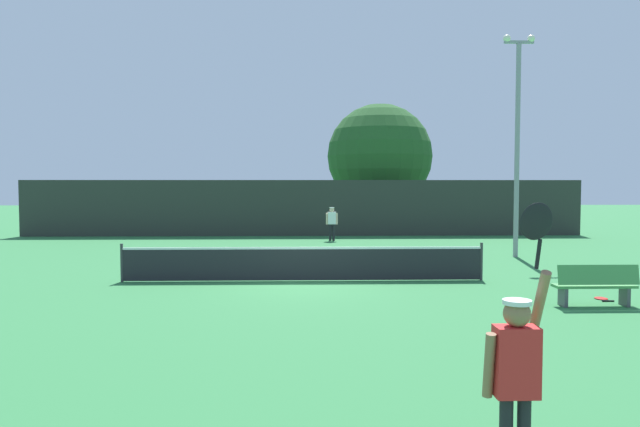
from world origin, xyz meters
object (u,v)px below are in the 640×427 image
tennis_ball (269,276)px  courtside_bench (595,285)px  light_pole (517,132)px  player_serving (517,364)px  parked_car_near (341,215)px  spare_racket (602,299)px  parked_car_mid (393,214)px  parked_car_far (457,214)px  player_receiving (332,220)px  large_tree (380,156)px

tennis_ball → courtside_bench: bearing=-29.9°
tennis_ball → light_pole: size_ratio=0.01×
player_serving → parked_car_near: bearing=89.1°
spare_racket → parked_car_mid: size_ratio=0.12×
tennis_ball → courtside_bench: size_ratio=0.04×
tennis_ball → parked_car_far: parked_car_far is taller
player_receiving → parked_car_near: (1.03, 9.46, -0.21)m
parked_car_near → parked_car_far: 7.73m
player_receiving → parked_car_near: 9.52m
player_receiving → spare_racket: 15.57m
courtside_bench → large_tree: bearing=94.8°
parked_car_near → parked_car_mid: size_ratio=0.99×
large_tree → parked_car_mid: (1.31, 3.03, -3.64)m
parked_car_mid → parked_car_far: 4.21m
spare_racket → large_tree: bearing=96.4°
light_pole → parked_car_near: (-5.57, 15.86, -3.91)m
player_receiving → parked_car_mid: (4.56, 10.41, -0.21)m
light_pole → parked_car_near: 17.25m
parked_car_mid → parked_car_near: bearing=-170.1°
courtside_bench → parked_car_far: (3.60, 25.21, 0.30)m
light_pole → parked_car_mid: bearing=96.9°
parked_car_near → player_serving: bearing=-93.8°
player_receiving → player_serving: bearing=91.4°
player_receiving → parked_car_far: size_ratio=0.38×
spare_racket → tennis_ball: bearing=156.4°
large_tree → parked_car_far: 7.08m
tennis_ball → parked_car_mid: parked_car_mid is taller
tennis_ball → light_pole: (8.96, 4.54, 4.65)m
parked_car_far → large_tree: bearing=-152.9°
spare_racket → courtside_bench: bearing=-125.6°
courtside_bench → light_pole: 9.91m
player_serving → spare_racket: bearing=58.5°
player_serving → light_pole: 17.93m
spare_racket → parked_car_far: bearing=82.9°
light_pole → parked_car_mid: size_ratio=1.89×
player_receiving → large_tree: size_ratio=0.21×
player_serving → light_pole: bearing=69.8°
tennis_ball → light_pole: light_pole is taller
player_serving → player_receiving: player_serving is taller
spare_racket → parked_car_near: (-4.67, 23.92, 0.76)m
light_pole → large_tree: bearing=103.7°
spare_racket → large_tree: 22.41m
tennis_ball → light_pole: bearing=26.9°
tennis_ball → parked_car_near: 20.70m
courtside_bench → parked_car_mid: 25.66m
courtside_bench → parked_car_mid: (-0.58, 25.66, 0.30)m
spare_racket → light_pole: light_pole is taller
player_receiving → light_pole: light_pole is taller
light_pole → courtside_bench: bearing=-99.3°
large_tree → courtside_bench: bearing=-85.2°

